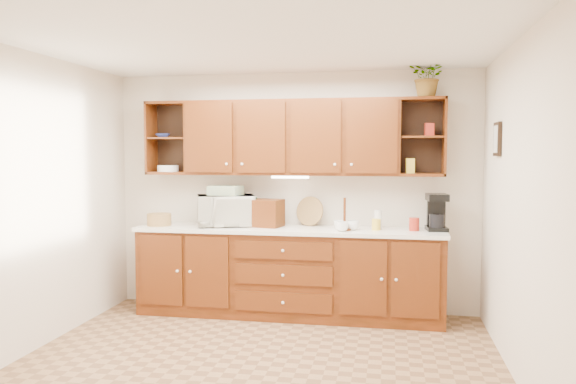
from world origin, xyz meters
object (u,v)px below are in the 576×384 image
at_px(coffee_maker, 437,213).
at_px(potted_plant, 429,76).
at_px(microwave, 226,210).
at_px(bread_box, 263,213).

height_order(coffee_maker, potted_plant, potted_plant).
bearing_deg(coffee_maker, microwave, 175.38).
height_order(bread_box, potted_plant, potted_plant).
bearing_deg(potted_plant, bread_box, -178.61).
bearing_deg(coffee_maker, potted_plant, 165.10).
bearing_deg(microwave, potted_plant, -19.29).
xyz_separation_m(microwave, bread_box, (0.41, 0.02, -0.02)).
distance_m(coffee_maker, potted_plant, 1.38).
xyz_separation_m(bread_box, potted_plant, (1.71, 0.04, 1.41)).
relative_size(bread_box, potted_plant, 1.00).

